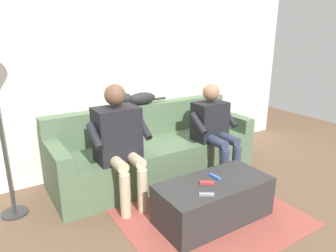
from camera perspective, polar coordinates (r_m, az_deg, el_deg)
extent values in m
plane|color=brown|center=(3.26, 4.14, -13.81)|extent=(8.00, 8.00, 0.00)
cube|color=silver|center=(3.87, -6.62, 12.45)|extent=(5.13, 0.06, 2.72)
cube|color=#516B4C|center=(3.60, -1.49, -6.64)|extent=(2.12, 0.61, 0.44)
cube|color=#516B4C|center=(3.85, -4.49, -1.98)|extent=(2.42, 0.17, 0.83)
cube|color=#516B4C|center=(4.22, 11.85, -2.00)|extent=(0.15, 0.61, 0.62)
cube|color=#516B4C|center=(3.19, -19.51, -9.21)|extent=(0.15, 0.61, 0.62)
cube|color=#2D2D2D|center=(2.93, 8.48, -13.56)|extent=(1.06, 0.51, 0.38)
cube|color=black|center=(3.64, 7.81, 0.94)|extent=(0.39, 0.27, 0.45)
sphere|color=#936B4C|center=(3.56, 8.03, 6.26)|extent=(0.20, 0.20, 0.20)
cylinder|color=#333D56|center=(3.61, 10.74, -2.17)|extent=(0.11, 0.38, 0.11)
cylinder|color=#333D56|center=(3.50, 8.57, -2.72)|extent=(0.11, 0.38, 0.11)
cylinder|color=#333D56|center=(3.59, 12.57, -7.17)|extent=(0.10, 0.10, 0.44)
cylinder|color=#333D56|center=(3.47, 10.43, -7.89)|extent=(0.10, 0.10, 0.44)
cylinder|color=black|center=(3.72, 11.34, 1.56)|extent=(0.08, 0.27, 0.22)
cylinder|color=black|center=(3.43, 5.73, 0.46)|extent=(0.08, 0.27, 0.22)
cube|color=black|center=(3.04, -9.49, -1.54)|extent=(0.43, 0.29, 0.54)
sphere|color=brown|center=(2.94, -9.86, 5.74)|extent=(0.21, 0.21, 0.21)
cylinder|color=#C6B793|center=(3.01, -6.44, -6.02)|extent=(0.11, 0.33, 0.11)
cylinder|color=#C6B793|center=(2.94, -9.60, -6.72)|extent=(0.11, 0.33, 0.11)
cylinder|color=#C6B793|center=(3.00, -4.81, -11.95)|extent=(0.10, 0.10, 0.44)
cylinder|color=#C6B793|center=(2.93, -8.00, -12.80)|extent=(0.10, 0.10, 0.44)
cylinder|color=black|center=(3.06, -4.61, -0.23)|extent=(0.08, 0.27, 0.22)
cylinder|color=black|center=(2.87, -13.52, -1.85)|extent=(0.08, 0.27, 0.22)
ellipsoid|color=black|center=(3.71, -4.86, 5.14)|extent=(0.35, 0.14, 0.15)
sphere|color=black|center=(3.62, -7.71, 5.04)|extent=(0.13, 0.13, 0.13)
cone|color=black|center=(3.64, -7.86, 5.92)|extent=(0.04, 0.04, 0.04)
cone|color=black|center=(3.58, -7.44, 5.75)|extent=(0.04, 0.04, 0.04)
cylinder|color=black|center=(3.82, -1.69, 5.12)|extent=(0.18, 0.03, 0.03)
cube|color=#3860B7|center=(2.90, 8.78, -9.33)|extent=(0.04, 0.14, 0.02)
cube|color=gray|center=(2.61, 7.23, -12.57)|extent=(0.12, 0.10, 0.02)
cube|color=#B73333|center=(2.78, 7.28, -10.48)|extent=(0.13, 0.11, 0.02)
cube|color=#9E473D|center=(3.10, 6.85, -15.61)|extent=(1.61, 1.51, 0.01)
cylinder|color=#2D2D2D|center=(3.39, -26.69, -14.28)|extent=(0.24, 0.24, 0.02)
cylinder|color=#333333|center=(3.08, -28.70, -1.29)|extent=(0.03, 0.03, 1.63)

